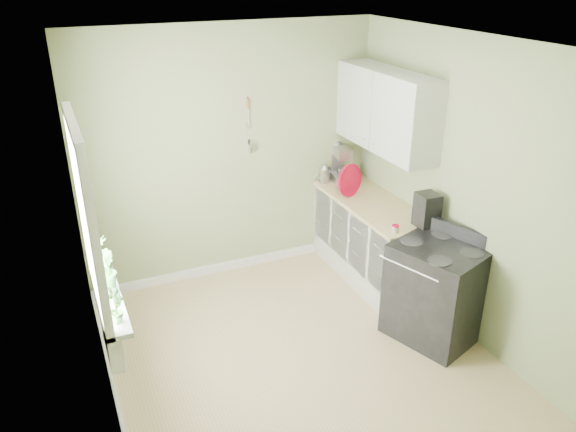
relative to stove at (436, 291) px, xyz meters
name	(u,v)px	position (x,y,z in m)	size (l,w,h in m)	color
floor	(302,361)	(-1.28, 0.14, -0.48)	(3.20, 3.60, 0.02)	tan
ceiling	(307,43)	(-1.28, 0.14, 2.24)	(3.20, 3.60, 0.02)	white
wall_back	(231,155)	(-1.28, 1.95, 0.88)	(3.20, 0.02, 2.70)	#909D6B
wall_left	(91,263)	(-2.89, 0.14, 0.88)	(0.02, 3.60, 2.70)	#909D6B
wall_right	(467,191)	(0.33, 0.14, 0.88)	(0.02, 3.60, 2.70)	#909D6B
base_cabinets	(372,242)	(0.02, 1.14, -0.03)	(0.60, 1.60, 0.87)	silver
countertop	(374,204)	(0.01, 1.14, 0.42)	(0.64, 1.60, 0.04)	tan
upper_cabinets	(386,110)	(0.15, 1.24, 1.38)	(0.35, 1.40, 0.80)	silver
window	(86,219)	(-2.86, 0.44, 1.08)	(0.06, 1.14, 1.44)	white
window_sill	(109,297)	(-2.79, 0.44, 0.41)	(0.18, 1.14, 0.04)	white
radiator	(111,336)	(-2.82, 0.39, 0.08)	(0.12, 0.50, 0.35)	white
wall_utensils	(249,134)	(-1.08, 1.92, 1.10)	(0.02, 0.14, 0.58)	tan
stove	(436,291)	(0.00, 0.00, 0.00)	(0.89, 0.93, 1.05)	black
stand_mixer	(341,165)	(0.00, 1.84, 0.63)	(0.29, 0.40, 0.45)	#B2B2B7
kettle	(324,174)	(-0.21, 1.86, 0.55)	(0.21, 0.12, 0.21)	silver
coffee_maker	(427,211)	(0.15, 0.44, 0.60)	(0.20, 0.22, 0.33)	black
red_tray	(350,180)	(-0.14, 1.39, 0.62)	(0.36, 0.36, 0.02)	#A40020
jar	(395,229)	(-0.19, 0.44, 0.48)	(0.07, 0.07, 0.07)	#AEA48A
plant_a	(115,305)	(-2.78, 0.03, 0.58)	(0.15, 0.11, 0.29)	#3A732E
plant_b	(105,270)	(-2.78, 0.53, 0.59)	(0.18, 0.14, 0.32)	#3A732E
plant_c	(101,255)	(-2.78, 0.80, 0.59)	(0.18, 0.18, 0.31)	#3A732E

